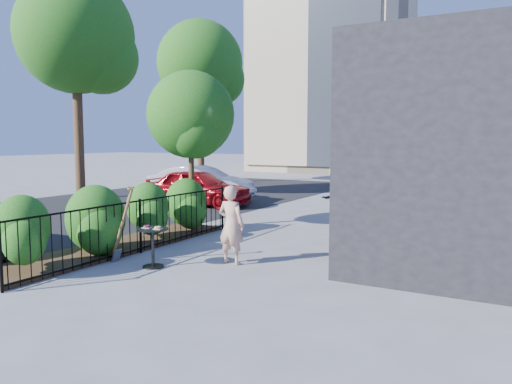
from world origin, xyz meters
The scene contains 13 objects.
ground centered at (0.00, 0.00, 0.00)m, with size 120.00×120.00×0.00m, color gray.
fence centered at (-1.50, 0.00, 0.56)m, with size 0.05×6.05×1.10m.
planting_bed centered at (-2.20, 0.00, 0.04)m, with size 1.30×6.00×0.08m, color #382616.
shrubs centered at (-2.10, 0.10, 0.70)m, with size 1.10×5.60×1.24m.
patio_tree centered at (-2.24, 2.76, 2.76)m, with size 2.20×2.20×3.94m.
street centered at (-7.00, 3.00, 0.00)m, with size 9.00×30.00×0.01m, color black.
street_tree_near centered at (-9.94, 5.96, 5.92)m, with size 4.40×4.40×8.28m.
street_tree_far centered at (-9.94, 13.96, 5.92)m, with size 4.40×4.40×8.28m.
cafe_table centered at (-0.54, -0.74, 0.49)m, with size 0.56×0.56×0.75m.
woman centered at (0.55, 0.16, 0.72)m, with size 0.53×0.35×1.45m, color tan.
shovel centered at (-1.26, -0.77, 0.64)m, with size 0.54×0.19×1.45m.
car_red centered at (-4.76, 6.47, 0.63)m, with size 1.50×3.72×1.27m, color maroon.
car_silver centered at (-5.46, 7.65, 0.65)m, with size 1.37×3.93×1.29m, color #BBBBC0.
Camera 1 is at (5.33, -7.46, 2.27)m, focal length 35.00 mm.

